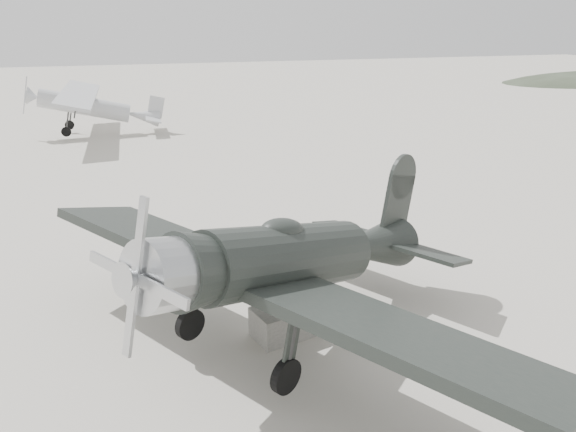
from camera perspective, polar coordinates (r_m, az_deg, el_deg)
name	(u,v)px	position (r m, az deg, el deg)	size (l,w,h in m)	color
ground	(319,272)	(17.64, 3.17, -5.72)	(160.00, 160.00, 0.00)	#A8A595
lowwing_monoplane	(297,258)	(13.03, 0.91, -4.28)	(10.71, 12.44, 4.31)	black
highwing_monoplane	(90,103)	(39.47, -19.46, 10.80)	(8.55, 11.97, 3.42)	#ACAFB2
equipment_block	(285,321)	(14.23, -0.33, -10.64)	(1.55, 0.97, 0.78)	slate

